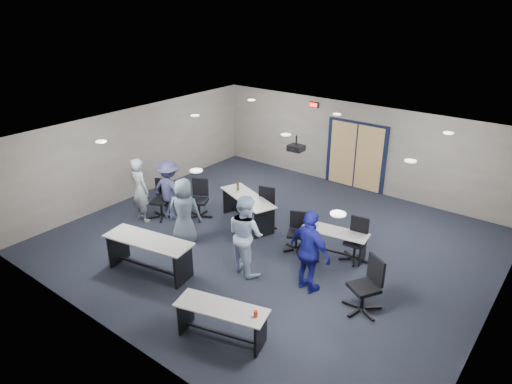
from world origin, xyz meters
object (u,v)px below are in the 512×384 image
Objects in this scene: chair_loose_right at (364,286)px; chair_back_b at (264,209)px; person_gray at (140,190)px; table_back_right at (334,239)px; chair_back_d at (355,241)px; person_plaid at (184,211)px; chair_back_a at (199,200)px; table_front_right at (222,317)px; person_navy at (310,252)px; table_back_left at (247,205)px; person_lightblue at (246,234)px; table_front_left at (149,250)px; chair_loose_left at (161,200)px; person_back at (170,190)px; chair_back_c at (296,233)px.

chair_back_b is at bearing -173.44° from chair_loose_right.
chair_loose_right is 0.64× the size of person_gray.
chair_back_d is at bearing 1.28° from table_back_right.
chair_back_d is 0.61× the size of person_plaid.
chair_back_a is 1.05× the size of chair_back_d.
chair_loose_right is at bearing -55.02° from table_back_right.
chair_back_b is at bearing -8.53° from chair_back_a.
table_front_right is 2.29m from person_navy.
person_lightblue is (1.41, -1.82, 0.38)m from table_back_left.
person_plaid reaches higher than chair_back_d.
chair_back_a is 4.32m from person_navy.
table_front_left is 4.64m from chair_loose_right.
table_back_left is at bearing 5.67° from chair_loose_left.
chair_back_c is at bearing -175.08° from person_back.
person_back is (-0.59, -0.49, 0.30)m from chair_back_a.
table_front_left is 1.18× the size of person_gray.
person_navy is (5.00, -0.40, 0.38)m from chair_loose_left.
chair_loose_right is 1.25m from person_navy.
person_gray is 0.78m from person_back.
chair_back_d is at bearing -172.61° from person_back.
chair_back_c reaches higher than table_front_right.
person_back is (-1.63, 2.12, 0.27)m from table_front_left.
person_gray is 3.81m from person_lightblue.
chair_loose_right is at bearing -38.27° from chair_back_a.
table_back_left is at bearing 107.57° from table_front_right.
table_front_right is 2.29m from person_lightblue.
person_navy reaches higher than chair_loose_right.
table_back_right is at bearing 164.63° from chair_loose_right.
table_front_right is 1.06× the size of person_plaid.
chair_back_b reaches higher than chair_back_d.
person_navy is (-0.23, -1.66, 0.40)m from chair_back_d.
person_plaid is at bearing 11.35° from person_lightblue.
chair_back_b is at bearing 136.31° from chair_back_c.
person_back reaches higher than table_front_left.
person_lightblue is (3.80, -0.20, 0.02)m from person_gray.
chair_back_c reaches higher than table_front_left.
person_plaid is at bearing -43.47° from chair_loose_left.
table_back_left is 3.34m from person_navy.
chair_back_a is 0.82m from person_back.
chair_back_a reaches higher than chair_back_c.
chair_back_c is 0.93× the size of chair_back_d.
chair_back_c is 3.76m from person_back.
person_lightblue is at bearing -30.93° from table_back_left.
chair_back_c is at bearing -34.10° from chair_back_b.
chair_back_d is 1.72m from person_navy.
table_front_right is 4.35m from chair_back_b.
table_front_right is at bearing -23.85° from table_front_left.
chair_back_b is 2.13m from person_lightblue.
table_back_right is 2.23m from person_lightblue.
person_plaid reaches higher than table_back_left.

